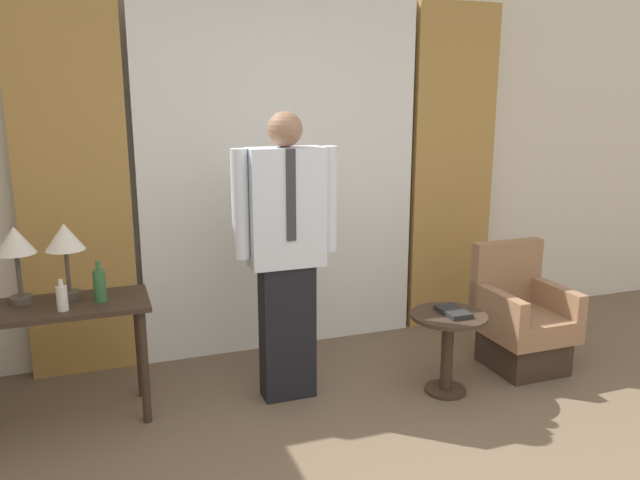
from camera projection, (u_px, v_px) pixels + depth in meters
name	position (u px, v px, depth m)	size (l,w,h in m)	color
wall_back	(278.00, 168.00, 4.66)	(10.00, 0.06, 2.70)	silver
curtain_sheer_center	(283.00, 178.00, 4.55)	(2.07, 0.06, 2.58)	white
curtain_drape_left	(73.00, 188.00, 4.08)	(0.71, 0.06, 2.58)	#B28442
curtain_drape_right	(453.00, 170.00, 5.03)	(0.71, 0.06, 2.58)	#B28442
desk	(47.00, 327.00, 3.54)	(1.13, 0.47, 0.72)	#38281E
table_lamp_left	(15.00, 245.00, 3.49)	(0.22, 0.22, 0.45)	#4C4238
table_lamp_right	(65.00, 242.00, 3.57)	(0.22, 0.22, 0.45)	#4C4238
bottle_near_edge	(62.00, 298.00, 3.42)	(0.06, 0.06, 0.18)	silver
bottle_by_lamp	(100.00, 285.00, 3.57)	(0.07, 0.07, 0.24)	#336638
person	(286.00, 248.00, 3.79)	(0.66, 0.22, 1.79)	black
armchair	(521.00, 322.00, 4.38)	(0.54, 0.58, 0.87)	#38281E
side_table	(448.00, 339.00, 3.97)	(0.48, 0.48, 0.53)	#38281E
book	(453.00, 312.00, 3.93)	(0.14, 0.24, 0.03)	black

